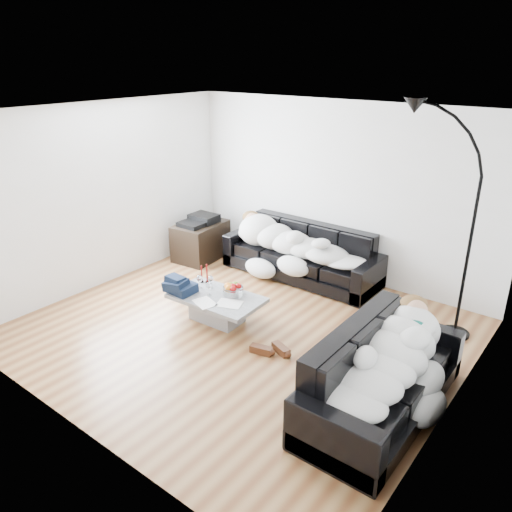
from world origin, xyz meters
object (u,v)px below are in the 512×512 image
Objects in this scene: coffee_table at (217,308)px; fruit_bowl at (233,289)px; sofa_back at (301,252)px; wine_glass_c at (209,289)px; floor_lamp at (470,242)px; sofa_right at (384,373)px; sleeper_back at (300,239)px; wine_glass_a at (211,282)px; sleeper_right at (386,353)px; av_cabinet at (201,241)px; shoes at (270,349)px; candle_right at (207,274)px; wine_glass_b at (199,282)px; stereo at (200,220)px; candle_left at (202,274)px.

coffee_table is 0.33m from fruit_bowl.
sofa_back is at bearing 91.12° from fruit_bowl.
floor_lamp reaches higher than wine_glass_c.
sofa_right is 0.99× the size of sleeper_back.
wine_glass_a is at bearing -101.04° from sleeper_back.
sleeper_right is 2.33m from fruit_bowl.
av_cabinet is at bearing -167.44° from floor_lamp.
shoes is (-1.41, 0.14, -0.58)m from sleeper_right.
sleeper_back is 1.60m from candle_right.
sleeper_back is at bearing 91.16° from fruit_bowl.
floor_lamp is at bearing 46.25° from shoes.
coffee_table is (-0.10, -1.79, -0.23)m from sofa_back.
sleeper_right is 9.46× the size of wine_glass_b.
sleeper_back is at bearing 9.47° from stereo.
shoes is (1.42, -0.39, -0.41)m from candle_left.
candle_left is 0.54× the size of shoes.
sofa_back is 2.57m from floor_lamp.
wine_glass_b is at bearing -103.83° from sofa_back.
shoes is (1.20, -0.33, -0.38)m from wine_glass_a.
sofa_right is 2.65m from wine_glass_a.
candle_right is (-2.76, 0.55, -0.16)m from sleeper_right.
av_cabinet is at bearing -167.45° from sofa_back.
sofa_right is at bearing -10.07° from wine_glass_a.
sofa_right is 2.32m from fruit_bowl.
sleeper_right is at bearing -12.51° from fruit_bowl.
av_cabinet is at bearing 133.33° from wine_glass_b.
floor_lamp reaches higher than coffee_table.
shoes is (0.86, -0.36, -0.37)m from fruit_bowl.
shoes is at bearing -15.13° from wine_glass_a.
sofa_right is at bearing -82.77° from floor_lamp.
stereo is (-1.29, 1.37, 0.24)m from wine_glass_b.
floor_lamp is (4.15, 0.11, 0.90)m from av_cabinet.
wine_glass_c is at bearing -44.87° from stereo.
candle_right is 1.74m from av_cabinet.
candle_left reaches higher than wine_glass_a.
candle_right is at bearing 148.94° from coffee_table.
fruit_bowl is at bearing 77.49° from sofa_right.
av_cabinet reaches higher than wine_glass_c.
shoes is at bearing 84.38° from sofa_right.
sleeper_right is at bearing -42.81° from sofa_back.
stereo is at bearing 66.55° from sleeper_right.
fruit_bowl is 0.60× the size of shoes.
candle_left is (-0.53, -1.60, 0.06)m from sofa_back.
sofa_back reaches higher than coffee_table.
wine_glass_c is at bearing -18.07° from wine_glass_b.
sleeper_right is 2.76m from wine_glass_b.
candle_right is 0.11× the size of floor_lamp.
sleeper_right is 9.77× the size of wine_glass_c.
stereo is at bearing 137.73° from wine_glass_a.
wine_glass_b is 0.78× the size of candle_left.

